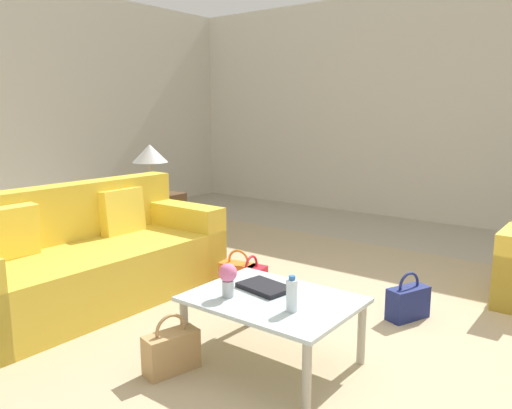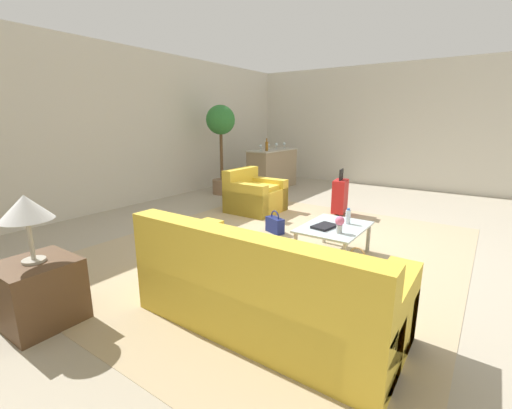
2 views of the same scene
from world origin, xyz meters
name	(u,v)px [view 1 (image 1 of 2)]	position (x,y,z in m)	size (l,w,h in m)	color
ground_plane	(369,350)	(0.00, 0.00, 0.00)	(12.00, 12.00, 0.00)	#A89E89
area_rug	(305,316)	(-0.60, 0.20, 0.00)	(5.20, 4.40, 0.01)	tan
couch	(82,263)	(-2.20, -0.60, 0.31)	(0.95, 2.20, 0.91)	gold
coffee_table	(273,306)	(-0.40, -0.50, 0.36)	(0.97, 0.72, 0.41)	silver
water_bottle	(292,295)	(-0.20, -0.60, 0.51)	(0.06, 0.06, 0.20)	silver
coffee_table_book	(264,287)	(-0.52, -0.42, 0.43)	(0.31, 0.21, 0.03)	black
flower_vase	(228,277)	(-0.62, -0.65, 0.54)	(0.11, 0.11, 0.21)	#B2B7BC
side_table	(152,217)	(-3.20, 1.00, 0.28)	(0.58, 0.58, 0.56)	#513823
table_lamp	(150,155)	(-3.20, 1.00, 1.01)	(0.40, 0.40, 0.57)	#ADA899
handbag_red	(251,283)	(-1.15, 0.26, 0.13)	(0.18, 0.34, 0.36)	red
handbag_tan	(171,351)	(-0.80, -0.95, 0.13)	(0.21, 0.34, 0.36)	tan
handbag_orange	(239,276)	(-1.34, 0.33, 0.13)	(0.34, 0.20, 0.36)	orange
handbag_navy	(408,302)	(0.01, 0.62, 0.13)	(0.25, 0.35, 0.36)	navy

